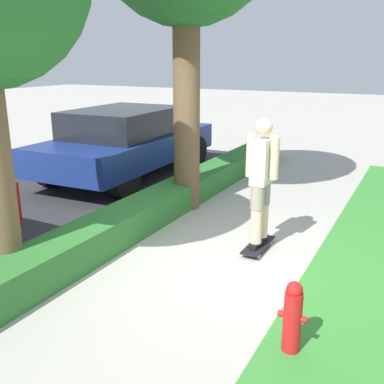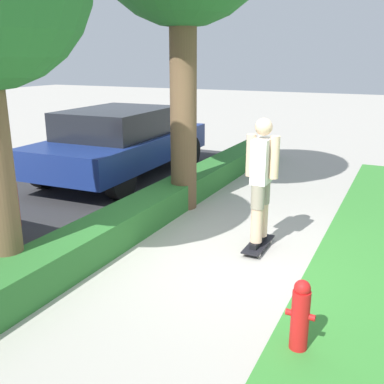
{
  "view_description": "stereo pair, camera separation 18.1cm",
  "coord_description": "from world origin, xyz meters",
  "px_view_note": "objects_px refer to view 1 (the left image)",
  "views": [
    {
      "loc": [
        -4.93,
        -2.08,
        2.49
      ],
      "look_at": [
        0.18,
        0.6,
        0.77
      ],
      "focal_mm": 42.0,
      "sensor_mm": 36.0,
      "label": 1
    },
    {
      "loc": [
        -5.01,
        -1.92,
        2.49
      ],
      "look_at": [
        0.18,
        0.6,
        0.77
      ],
      "focal_mm": 42.0,
      "sensor_mm": 36.0,
      "label": 2
    }
  ],
  "objects_px": {
    "skateboard": "(258,245)",
    "fire_hydrant": "(293,317)",
    "parked_car_middle": "(127,141)",
    "skater_person": "(261,180)"
  },
  "relations": [
    {
      "from": "parked_car_middle",
      "to": "fire_hydrant",
      "type": "xyz_separation_m",
      "value": [
        -4.39,
        -4.87,
        -0.45
      ]
    },
    {
      "from": "skater_person",
      "to": "fire_hydrant",
      "type": "distance_m",
      "value": 2.29
    },
    {
      "from": "skater_person",
      "to": "fire_hydrant",
      "type": "bearing_deg",
      "value": -152.99
    },
    {
      "from": "skateboard",
      "to": "fire_hydrant",
      "type": "xyz_separation_m",
      "value": [
        -1.95,
        -1.0,
        0.27
      ]
    },
    {
      "from": "skateboard",
      "to": "parked_car_middle",
      "type": "distance_m",
      "value": 4.64
    },
    {
      "from": "skateboard",
      "to": "parked_car_middle",
      "type": "bearing_deg",
      "value": 57.88
    },
    {
      "from": "skateboard",
      "to": "parked_car_middle",
      "type": "relative_size",
      "value": 0.16
    },
    {
      "from": "skateboard",
      "to": "skater_person",
      "type": "bearing_deg",
      "value": 108.43
    },
    {
      "from": "skater_person",
      "to": "parked_car_middle",
      "type": "xyz_separation_m",
      "value": [
        2.43,
        3.88,
        -0.19
      ]
    },
    {
      "from": "skateboard",
      "to": "fire_hydrant",
      "type": "distance_m",
      "value": 2.21
    }
  ]
}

